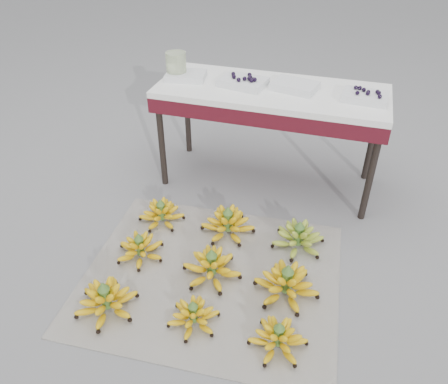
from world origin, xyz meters
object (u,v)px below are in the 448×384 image
(bunch_mid_right, at_px, (286,284))
(tray_right, at_px, (295,86))
(bunch_back_left, at_px, (161,214))
(vendor_table, at_px, (271,100))
(bunch_front_left, at_px, (106,300))
(bunch_front_right, at_px, (278,338))
(tray_left, at_px, (243,82))
(tray_far_right, at_px, (365,96))
(newspaper_mat, at_px, (212,276))
(bunch_front_center, at_px, (194,315))
(bunch_back_center, at_px, (228,224))
(bunch_back_right, at_px, (298,238))
(glass_jar, at_px, (176,65))
(bunch_mid_left, at_px, (140,248))
(bunch_mid_center, at_px, (212,267))
(tray_far_left, at_px, (186,76))

(bunch_mid_right, relative_size, tray_right, 1.42)
(bunch_back_left, relative_size, vendor_table, 0.24)
(bunch_front_left, distance_m, bunch_front_right, 0.79)
(bunch_front_right, relative_size, tray_left, 0.93)
(tray_far_right, bearing_deg, newspaper_mat, -123.02)
(bunch_front_center, relative_size, bunch_back_left, 0.95)
(newspaper_mat, relative_size, bunch_mid_right, 3.11)
(bunch_front_left, distance_m, bunch_back_center, 0.78)
(bunch_mid_right, relative_size, bunch_back_right, 1.29)
(bunch_front_center, xyz_separation_m, glass_jar, (-0.53, 1.22, 0.66))
(vendor_table, bearing_deg, tray_far_right, -1.81)
(bunch_mid_left, bearing_deg, bunch_mid_right, 13.54)
(bunch_back_left, relative_size, tray_right, 1.12)
(tray_far_right, bearing_deg, bunch_mid_left, -138.32)
(bunch_back_center, bearing_deg, bunch_mid_center, -91.09)
(bunch_back_center, distance_m, bunch_back_right, 0.39)
(vendor_table, relative_size, tray_far_right, 5.24)
(bunch_mid_center, height_order, bunch_mid_right, bunch_mid_right)
(newspaper_mat, bearing_deg, bunch_back_center, 92.82)
(bunch_back_left, bearing_deg, vendor_table, 35.30)
(bunch_mid_left, distance_m, bunch_back_center, 0.50)
(bunch_back_center, relative_size, glass_jar, 2.06)
(bunch_back_left, xyz_separation_m, bunch_back_center, (0.39, 0.02, 0.01))
(bunch_mid_left, bearing_deg, bunch_front_center, -21.99)
(newspaper_mat, height_order, bunch_back_right, bunch_back_right)
(bunch_back_center, distance_m, tray_far_right, 1.02)
(bunch_front_center, relative_size, bunch_front_right, 1.12)
(tray_right, bearing_deg, vendor_table, -170.22)
(bunch_mid_left, bearing_deg, tray_right, 72.74)
(bunch_front_left, distance_m, tray_left, 1.42)
(bunch_mid_right, relative_size, tray_far_right, 1.58)
(newspaper_mat, relative_size, bunch_mid_center, 3.38)
(vendor_table, bearing_deg, bunch_front_right, -75.30)
(newspaper_mat, relative_size, bunch_front_center, 4.16)
(tray_far_left, height_order, tray_far_right, tray_far_right)
(newspaper_mat, relative_size, tray_far_left, 4.82)
(tray_far_right, bearing_deg, tray_far_left, 179.28)
(bunch_back_left, bearing_deg, tray_far_right, 14.28)
(bunch_mid_left, xyz_separation_m, tray_left, (0.30, 0.89, 0.61))
(bunch_mid_left, bearing_deg, tray_left, 86.97)
(bunch_front_right, bearing_deg, vendor_table, 109.26)
(tray_far_left, distance_m, tray_left, 0.36)
(bunch_back_left, height_order, tray_far_right, tray_far_right)
(bunch_back_center, bearing_deg, tray_far_left, 122.89)
(tray_far_left, bearing_deg, bunch_mid_left, -86.42)
(newspaper_mat, relative_size, bunch_mid_left, 4.01)
(vendor_table, distance_m, tray_far_left, 0.54)
(bunch_mid_right, distance_m, tray_right, 1.13)
(bunch_front_center, relative_size, tray_right, 1.06)
(bunch_mid_left, distance_m, bunch_back_left, 0.30)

